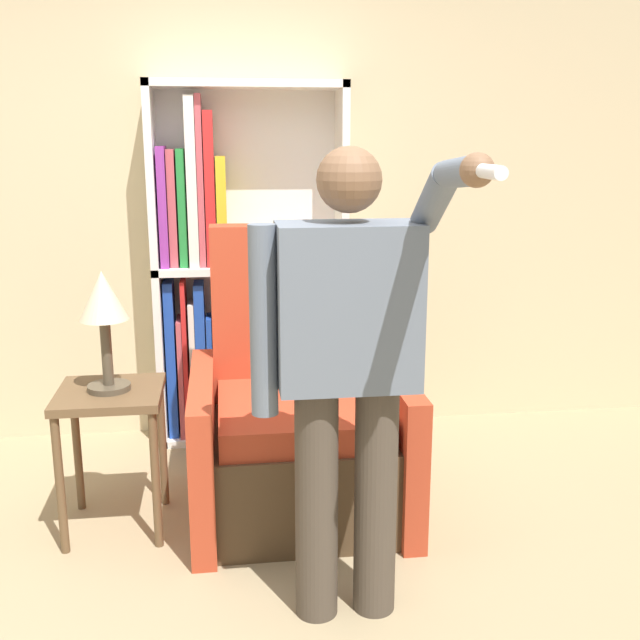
# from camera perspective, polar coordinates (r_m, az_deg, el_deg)

# --- Properties ---
(wall_back) EXTENTS (8.00, 0.06, 2.80)m
(wall_back) POSITION_cam_1_polar(r_m,az_deg,el_deg) (4.22, -8.58, 10.04)
(wall_back) COLOR beige
(wall_back) RESTS_ON ground_plane
(bookcase) EXTENTS (1.04, 0.28, 1.95)m
(bookcase) POSITION_cam_1_polar(r_m,az_deg,el_deg) (4.11, -7.26, 3.69)
(bookcase) COLOR white
(bookcase) RESTS_ON ground_plane
(armchair) EXTENTS (0.95, 0.91, 1.27)m
(armchair) POSITION_cam_1_polar(r_m,az_deg,el_deg) (3.45, -1.71, -8.06)
(armchair) COLOR #4C3823
(armchair) RESTS_ON ground_plane
(person_standing) EXTENTS (0.61, 0.78, 1.64)m
(person_standing) POSITION_cam_1_polar(r_m,az_deg,el_deg) (2.48, 2.11, -3.07)
(person_standing) COLOR #473D33
(person_standing) RESTS_ON ground_plane
(side_table) EXTENTS (0.43, 0.43, 0.63)m
(side_table) POSITION_cam_1_polar(r_m,az_deg,el_deg) (3.31, -15.62, -7.06)
(side_table) COLOR brown
(side_table) RESTS_ON ground_plane
(table_lamp) EXTENTS (0.20, 0.20, 0.51)m
(table_lamp) POSITION_cam_1_polar(r_m,az_deg,el_deg) (3.18, -16.17, 0.98)
(table_lamp) COLOR #4C4233
(table_lamp) RESTS_ON side_table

